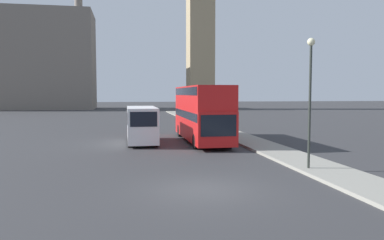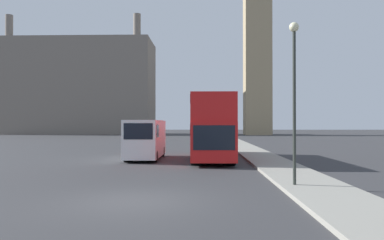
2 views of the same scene
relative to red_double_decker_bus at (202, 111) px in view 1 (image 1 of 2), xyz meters
name	(u,v)px [view 1 (image 1 of 2)]	position (x,y,z in m)	size (l,w,h in m)	color
ground_plane	(203,189)	(-2.78, -13.80, -2.32)	(300.00, 300.00, 0.00)	#333335
sidewalk_strip	(353,181)	(3.52, -13.80, -2.25)	(2.60, 120.00, 0.15)	gray
building_block_distant	(16,60)	(-30.15, 64.45, 8.92)	(34.54, 13.96, 27.34)	slate
red_double_decker_bus	(202,111)	(0.00, 0.00, 0.00)	(2.60, 10.47, 4.16)	red
white_van	(142,124)	(-4.48, -0.10, -0.91)	(2.10, 6.11, 2.64)	white
street_lamp	(310,84)	(2.78, -11.39, 1.75)	(0.36, 0.36, 6.03)	#2D332D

